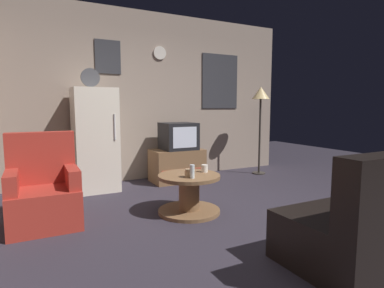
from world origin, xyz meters
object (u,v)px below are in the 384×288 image
object	(u,v)px
mug_ceramic_tan	(188,173)
book_stack	(211,177)
crt_tv	(178,136)
standing_lamp	(261,100)
armchair	(44,193)
fridge	(95,139)
wine_glass	(192,172)
tv_stand	(177,165)
coffee_table	(189,194)
mug_ceramic_white	(205,168)

from	to	relation	value
mug_ceramic_tan	book_stack	bearing A→B (deg)	51.76
crt_tv	standing_lamp	xyz separation A→B (m)	(1.57, -0.15, 0.61)
armchair	fridge	bearing A→B (deg)	57.64
mug_ceramic_tan	standing_lamp	bearing A→B (deg)	33.78
wine_glass	armchair	size ratio (longest dim) A/B	0.16
crt_tv	armchair	xyz separation A→B (m)	(-2.07, -1.14, -0.41)
tv_stand	coffee_table	distance (m)	1.60
tv_stand	wine_glass	size ratio (longest dim) A/B	5.60
tv_stand	book_stack	xyz separation A→B (m)	(0.60, -0.10, -0.23)
standing_lamp	coffee_table	xyz separation A→B (m)	(-2.12, -1.36, -1.13)
standing_lamp	book_stack	world-z (taller)	standing_lamp
armchair	tv_stand	bearing A→B (deg)	29.14
fridge	armchair	xyz separation A→B (m)	(-0.74, -1.18, -0.42)
fridge	coffee_table	xyz separation A→B (m)	(0.77, -1.55, -0.53)
mug_ceramic_tan	wine_glass	bearing A→B (deg)	-81.61
wine_glass	mug_ceramic_white	size ratio (longest dim) A/B	1.67
fridge	mug_ceramic_tan	xyz separation A→B (m)	(0.71, -1.65, -0.26)
coffee_table	wine_glass	xyz separation A→B (m)	(-0.05, -0.18, 0.30)
crt_tv	coffee_table	distance (m)	1.69
mug_ceramic_tan	tv_stand	bearing A→B (deg)	69.96
coffee_table	mug_ceramic_white	distance (m)	0.36
mug_ceramic_white	crt_tv	bearing A→B (deg)	77.54
mug_ceramic_white	coffee_table	bearing A→B (deg)	-168.74
fridge	standing_lamp	bearing A→B (deg)	-3.71
standing_lamp	mug_ceramic_white	distance (m)	2.46
tv_stand	standing_lamp	bearing A→B (deg)	-5.39
armchair	standing_lamp	bearing A→B (deg)	15.19
tv_stand	coffee_table	world-z (taller)	tv_stand
crt_tv	coffee_table	world-z (taller)	crt_tv
mug_ceramic_tan	coffee_table	bearing A→B (deg)	58.55
fridge	wine_glass	size ratio (longest dim) A/B	11.80
crt_tv	standing_lamp	distance (m)	1.69
standing_lamp	crt_tv	bearing A→B (deg)	174.55
wine_glass	crt_tv	bearing A→B (deg)	70.30
coffee_table	wine_glass	world-z (taller)	wine_glass
fridge	book_stack	bearing A→B (deg)	-4.27
fridge	mug_ceramic_white	bearing A→B (deg)	-56.25
tv_stand	book_stack	distance (m)	0.65
standing_lamp	book_stack	bearing A→B (deg)	177.38
crt_tv	wine_glass	size ratio (longest dim) A/B	3.60
fridge	wine_glass	xyz separation A→B (m)	(0.72, -1.72, -0.23)
standing_lamp	mug_ceramic_white	size ratio (longest dim) A/B	17.67
mug_ceramic_tan	book_stack	size ratio (longest dim) A/B	0.42
wine_glass	armchair	distance (m)	1.58
coffee_table	mug_ceramic_tan	world-z (taller)	mug_ceramic_tan
mug_ceramic_white	armchair	world-z (taller)	armchair
standing_lamp	tv_stand	bearing A→B (deg)	174.61
fridge	book_stack	world-z (taller)	fridge
mug_ceramic_white	book_stack	world-z (taller)	mug_ceramic_white
fridge	mug_ceramic_white	xyz separation A→B (m)	(1.00, -1.50, -0.26)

